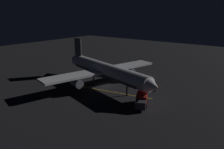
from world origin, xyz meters
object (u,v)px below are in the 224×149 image
(traffic_cone_near_right, at_px, (159,85))
(traffic_cone_under_wing, at_px, (130,102))
(traffic_cone_near_left, at_px, (130,87))
(baggage_truck, at_px, (141,100))
(airliner, at_px, (104,70))
(ground_crew_worker, at_px, (155,88))
(catering_truck, at_px, (117,72))

(traffic_cone_near_right, height_order, traffic_cone_under_wing, same)
(traffic_cone_near_left, bearing_deg, baggage_truck, 44.81)
(airliner, bearing_deg, ground_crew_worker, 107.32)
(baggage_truck, distance_m, catering_truck, 22.37)
(traffic_cone_under_wing, bearing_deg, catering_truck, -136.37)
(traffic_cone_near_right, bearing_deg, baggage_truck, 10.36)
(ground_crew_worker, xyz_separation_m, traffic_cone_under_wing, (9.36, -1.08, -0.64))
(baggage_truck, relative_size, catering_truck, 1.01)
(catering_truck, bearing_deg, ground_crew_worker, 70.11)
(traffic_cone_near_left, xyz_separation_m, traffic_cone_near_right, (-5.41, 5.49, 0.00))
(airliner, xyz_separation_m, baggage_truck, (5.28, 14.07, -2.95))
(baggage_truck, height_order, traffic_cone_near_right, baggage_truck)
(baggage_truck, height_order, catering_truck, baggage_truck)
(airliner, xyz_separation_m, traffic_cone_near_left, (-2.72, 6.12, -3.94))
(airliner, distance_m, catering_truck, 10.28)
(ground_crew_worker, bearing_deg, catering_truck, -109.89)
(catering_truck, bearing_deg, traffic_cone_near_right, 84.91)
(catering_truck, bearing_deg, traffic_cone_near_left, 53.15)
(traffic_cone_near_left, distance_m, traffic_cone_under_wing, 9.73)
(traffic_cone_near_left, relative_size, traffic_cone_under_wing, 1.00)
(baggage_truck, bearing_deg, traffic_cone_near_left, -135.19)
(traffic_cone_near_right, relative_size, traffic_cone_under_wing, 1.00)
(traffic_cone_near_left, relative_size, traffic_cone_near_right, 1.00)
(baggage_truck, bearing_deg, catering_truck, -131.04)
(baggage_truck, xyz_separation_m, traffic_cone_near_left, (-8.00, -7.94, -0.98))
(baggage_truck, xyz_separation_m, catering_truck, (-14.69, -16.87, -0.07))
(catering_truck, relative_size, traffic_cone_under_wing, 10.74)
(ground_crew_worker, distance_m, traffic_cone_near_right, 4.37)
(airliner, distance_m, traffic_cone_under_wing, 13.23)
(catering_truck, height_order, traffic_cone_near_left, catering_truck)
(traffic_cone_near_left, bearing_deg, traffic_cone_under_wing, 32.70)
(baggage_truck, xyz_separation_m, traffic_cone_under_wing, (0.20, -2.68, -0.98))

